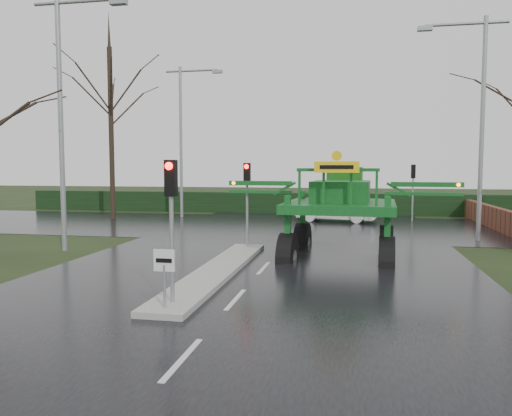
% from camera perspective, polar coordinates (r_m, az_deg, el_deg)
% --- Properties ---
extents(ground, '(140.00, 140.00, 0.00)m').
position_cam_1_polar(ground, '(12.82, -2.35, -10.49)').
color(ground, black).
rests_on(ground, ground).
extents(road_main, '(14.00, 80.00, 0.02)m').
position_cam_1_polar(road_main, '(22.47, 3.57, -3.90)').
color(road_main, black).
rests_on(road_main, ground).
extents(road_cross, '(80.00, 12.00, 0.02)m').
position_cam_1_polar(road_cross, '(28.38, 5.15, -2.12)').
color(road_cross, black).
rests_on(road_cross, ground).
extents(median_island, '(1.20, 10.00, 0.16)m').
position_cam_1_polar(median_island, '(15.94, -4.42, -7.17)').
color(median_island, gray).
rests_on(median_island, ground).
extents(hedge_row, '(44.00, 0.90, 1.50)m').
position_cam_1_polar(hedge_row, '(36.24, 6.46, 0.52)').
color(hedge_row, black).
rests_on(hedge_row, ground).
extents(brick_wall, '(0.40, 20.00, 1.20)m').
position_cam_1_polar(brick_wall, '(29.18, 26.13, -1.22)').
color(brick_wall, '#592D1E').
rests_on(brick_wall, ground).
extents(keep_left_sign, '(0.50, 0.07, 1.35)m').
position_cam_1_polar(keep_left_sign, '(11.56, -10.44, -6.85)').
color(keep_left_sign, gray).
rests_on(keep_left_sign, ground).
extents(traffic_signal_near, '(0.26, 0.33, 3.52)m').
position_cam_1_polar(traffic_signal_near, '(11.81, -9.68, 0.91)').
color(traffic_signal_near, gray).
rests_on(traffic_signal_near, ground).
extents(traffic_signal_mid, '(0.26, 0.33, 3.52)m').
position_cam_1_polar(traffic_signal_mid, '(19.98, -1.03, 2.49)').
color(traffic_signal_mid, gray).
rests_on(traffic_signal_mid, ground).
extents(traffic_signal_far, '(0.26, 0.33, 3.52)m').
position_cam_1_polar(traffic_signal_far, '(32.25, 17.51, 3.10)').
color(traffic_signal_far, gray).
rests_on(traffic_signal_far, ground).
extents(street_light_left_near, '(3.85, 0.30, 10.00)m').
position_cam_1_polar(street_light_left_near, '(21.32, -20.78, 11.48)').
color(street_light_left_near, gray).
rests_on(street_light_left_near, ground).
extents(street_light_right, '(3.85, 0.30, 10.00)m').
position_cam_1_polar(street_light_right, '(24.76, 23.79, 10.40)').
color(street_light_right, gray).
rests_on(street_light_right, ground).
extents(street_light_left_far, '(3.85, 0.30, 10.00)m').
position_cam_1_polar(street_light_left_far, '(33.99, -8.11, 9.08)').
color(street_light_left_far, gray).
rests_on(street_light_left_far, ground).
extents(tree_left_far, '(7.70, 7.70, 13.26)m').
position_cam_1_polar(tree_left_far, '(33.95, -16.27, 10.91)').
color(tree_left_far, black).
rests_on(tree_left_far, ground).
extents(crop_sprayer, '(8.76, 5.68, 4.90)m').
position_cam_1_polar(crop_sprayer, '(18.29, 3.79, 1.42)').
color(crop_sprayer, black).
rests_on(crop_sprayer, ground).
extents(white_sedan, '(5.04, 2.37, 1.60)m').
position_cam_1_polar(white_sedan, '(31.05, 9.08, -1.58)').
color(white_sedan, silver).
rests_on(white_sedan, ground).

